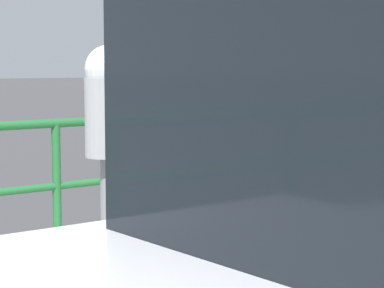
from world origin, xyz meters
TOP-DOWN VIEW (x-y plane):
  - parking_meter at (-0.15, 0.48)m, footprint 0.17×0.18m
  - pedestrian_at_meter at (0.38, 0.54)m, footprint 0.60×0.50m

SIDE VIEW (x-z plane):
  - pedestrian_at_meter at x=0.38m, z-range 0.25..1.87m
  - parking_meter at x=-0.15m, z-range 0.46..1.88m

